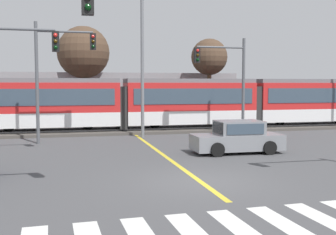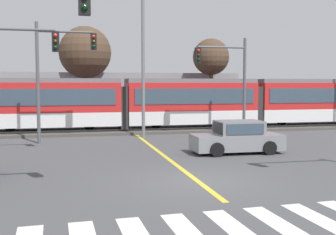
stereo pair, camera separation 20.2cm
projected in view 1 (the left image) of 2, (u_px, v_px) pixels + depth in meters
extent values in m
plane|color=#474749|center=(200.00, 182.00, 13.89)|extent=(200.00, 200.00, 0.00)
cube|color=#4C4742|center=(131.00, 130.00, 28.62)|extent=(120.00, 4.00, 0.18)
cube|color=#939399|center=(133.00, 130.00, 27.91)|extent=(120.00, 0.08, 0.10)
cube|color=#939399|center=(130.00, 127.00, 29.30)|extent=(120.00, 0.08, 0.10)
cube|color=silver|center=(49.00, 119.00, 27.28)|extent=(9.00, 2.60, 0.90)
cube|color=red|center=(48.00, 97.00, 27.17)|extent=(9.00, 2.60, 1.90)
cube|color=#384756|center=(47.00, 97.00, 25.89)|extent=(8.28, 0.04, 1.04)
cube|color=slate|center=(48.00, 81.00, 27.09)|extent=(9.00, 2.39, 0.28)
cylinder|color=black|center=(88.00, 125.00, 27.90)|extent=(0.70, 0.20, 0.70)
cylinder|color=black|center=(9.00, 127.00, 26.74)|extent=(0.70, 0.20, 0.70)
cube|color=silver|center=(189.00, 116.00, 29.51)|extent=(9.00, 2.60, 0.90)
cube|color=red|center=(189.00, 96.00, 29.41)|extent=(9.00, 2.60, 1.90)
cube|color=#384756|center=(195.00, 96.00, 28.12)|extent=(8.28, 0.04, 1.04)
cube|color=slate|center=(189.00, 81.00, 29.32)|extent=(9.00, 2.39, 0.28)
cylinder|color=black|center=(222.00, 122.00, 30.13)|extent=(0.70, 0.20, 0.70)
cylinder|color=black|center=(155.00, 124.00, 28.97)|extent=(0.70, 0.20, 0.70)
cube|color=silver|center=(310.00, 114.00, 31.75)|extent=(9.00, 2.60, 0.90)
cube|color=red|center=(310.00, 96.00, 31.64)|extent=(9.00, 2.60, 1.90)
cube|color=#384756|center=(321.00, 95.00, 30.35)|extent=(8.28, 0.04, 1.04)
cube|color=slate|center=(311.00, 81.00, 31.55)|extent=(9.00, 2.39, 0.28)
cylinder|color=black|center=(280.00, 121.00, 31.20)|extent=(0.70, 0.20, 0.70)
cube|color=#2D2D2D|center=(122.00, 107.00, 28.34)|extent=(0.50, 2.34, 2.80)
cube|color=#2D2D2D|center=(252.00, 106.00, 30.58)|extent=(0.50, 2.34, 2.80)
cube|color=silver|center=(194.00, 233.00, 9.04)|extent=(0.66, 2.82, 0.01)
cube|color=silver|center=(241.00, 229.00, 9.34)|extent=(0.66, 2.82, 0.01)
cube|color=silver|center=(284.00, 224.00, 9.64)|extent=(0.66, 2.82, 0.01)
cube|color=silver|center=(326.00, 220.00, 9.93)|extent=(0.66, 2.82, 0.01)
cube|color=gold|center=(164.00, 155.00, 19.05)|extent=(0.20, 15.75, 0.01)
cube|color=gray|center=(237.00, 142.00, 19.75)|extent=(4.22, 1.76, 0.72)
cube|color=gray|center=(239.00, 127.00, 19.72)|extent=(2.12, 1.55, 0.64)
cube|color=#384756|center=(219.00, 128.00, 19.50)|extent=(0.12, 1.43, 0.52)
cube|color=#384756|center=(246.00, 129.00, 18.96)|extent=(1.79, 0.06, 0.48)
cylinder|color=black|center=(217.00, 150.00, 18.66)|extent=(0.64, 0.23, 0.64)
cylinder|color=black|center=(206.00, 144.00, 20.31)|extent=(0.64, 0.23, 0.64)
cylinder|color=black|center=(270.00, 148.00, 19.22)|extent=(0.64, 0.23, 0.64)
cylinder|color=black|center=(254.00, 143.00, 20.87)|extent=(0.64, 0.23, 0.64)
cylinder|color=#515459|center=(243.00, 88.00, 25.86)|extent=(0.18, 0.18, 6.03)
cylinder|color=#515459|center=(221.00, 47.00, 25.32)|extent=(3.00, 0.12, 0.12)
cube|color=black|center=(197.00, 55.00, 25.00)|extent=(0.32, 0.28, 0.90)
sphere|color=red|center=(198.00, 50.00, 24.84)|extent=(0.18, 0.18, 0.18)
sphere|color=#3A2706|center=(198.00, 55.00, 24.86)|extent=(0.18, 0.18, 0.18)
sphere|color=black|center=(198.00, 60.00, 24.88)|extent=(0.18, 0.18, 0.18)
cylinder|color=#515459|center=(37.00, 83.00, 22.62)|extent=(0.18, 0.18, 6.56)
cylinder|color=#515459|center=(65.00, 32.00, 22.75)|extent=(3.00, 0.12, 0.12)
cube|color=black|center=(93.00, 42.00, 23.15)|extent=(0.32, 0.28, 0.90)
sphere|color=red|center=(93.00, 36.00, 22.98)|extent=(0.18, 0.18, 0.18)
sphere|color=#3A2706|center=(93.00, 41.00, 23.00)|extent=(0.18, 0.18, 0.18)
sphere|color=black|center=(93.00, 46.00, 23.02)|extent=(0.18, 0.18, 0.18)
sphere|color=black|center=(88.00, 7.00, 11.00)|extent=(0.18, 0.18, 0.18)
cylinder|color=#515459|center=(8.00, 29.00, 18.22)|extent=(4.00, 0.12, 0.12)
cube|color=black|center=(56.00, 42.00, 18.73)|extent=(0.32, 0.28, 0.90)
sphere|color=red|center=(55.00, 35.00, 18.56)|extent=(0.18, 0.18, 0.18)
sphere|color=#3A2706|center=(56.00, 41.00, 18.58)|extent=(0.18, 0.18, 0.18)
sphere|color=black|center=(56.00, 47.00, 18.60)|extent=(0.18, 0.18, 0.18)
cylinder|color=slate|center=(142.00, 62.00, 25.19)|extent=(0.20, 0.20, 9.14)
cylinder|color=brown|center=(84.00, 94.00, 33.23)|extent=(0.32, 0.32, 4.91)
sphere|color=#4C3828|center=(83.00, 52.00, 32.98)|extent=(4.09, 4.09, 4.09)
cylinder|color=brown|center=(209.00, 95.00, 33.63)|extent=(0.32, 0.32, 4.83)
sphere|color=#4C3828|center=(209.00, 57.00, 33.40)|extent=(2.89, 2.89, 2.89)
cube|color=gray|center=(83.00, 98.00, 35.95)|extent=(25.56, 6.00, 4.17)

